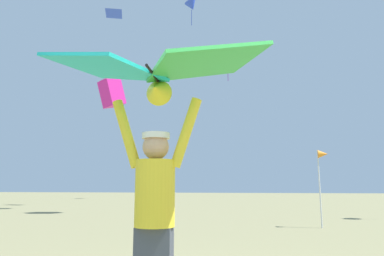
{
  "coord_description": "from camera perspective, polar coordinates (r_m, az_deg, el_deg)",
  "views": [
    {
      "loc": [
        0.6,
        -2.81,
        1.16
      ],
      "look_at": [
        -0.25,
        1.8,
        1.95
      ],
      "focal_mm": 32.26,
      "sensor_mm": 36.0,
      "label": 1
    }
  ],
  "objects": [
    {
      "name": "distant_kite_blue_high_right",
      "position": [
        35.47,
        -0.08,
        19.54
      ],
      "size": [
        1.76,
        1.68,
        2.7
      ],
      "color": "blue"
    },
    {
      "name": "distant_kite_blue_mid_right",
      "position": [
        19.8,
        -12.79,
        18.05
      ],
      "size": [
        1.14,
        1.13,
        0.24
      ],
      "color": "blue"
    },
    {
      "name": "distant_kite_purple_far_center",
      "position": [
        29.12,
        5.92,
        11.42
      ],
      "size": [
        1.57,
        1.67,
        2.54
      ],
      "color": "purple"
    },
    {
      "name": "marker_flag",
      "position": [
        10.68,
        20.72,
        -4.99
      ],
      "size": [
        0.3,
        0.24,
        2.2
      ],
      "color": "silver",
      "rests_on": "ground"
    },
    {
      "name": "held_stunt_kite",
      "position": [
        3.08,
        -6.16,
        9.36
      ],
      "size": [
        2.01,
        1.11,
        0.42
      ],
      "color": "black"
    },
    {
      "name": "kite_flyer_person",
      "position": [
        3.01,
        -6.2,
        -13.7
      ],
      "size": [
        0.81,
        0.36,
        1.92
      ],
      "color": "#424751",
      "rests_on": "ground"
    },
    {
      "name": "distant_kite_magenta_overhead_distant",
      "position": [
        15.84,
        -13.11,
        5.67
      ],
      "size": [
        1.26,
        1.25,
        1.42
      ],
      "color": "#DB2393"
    }
  ]
}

